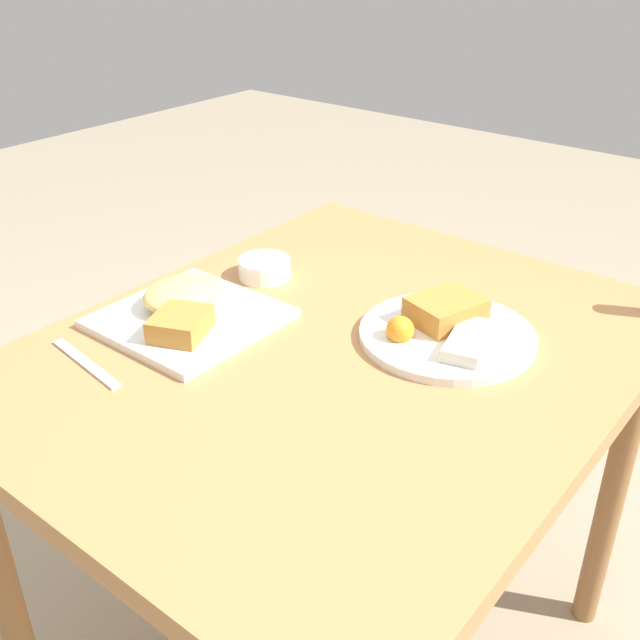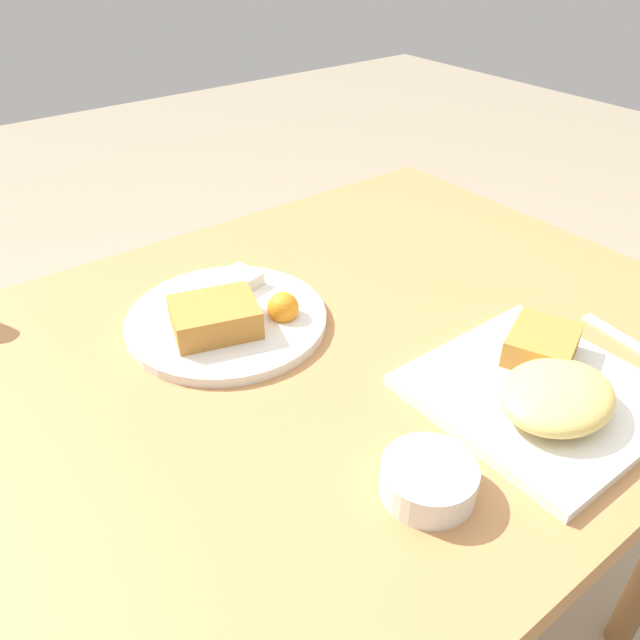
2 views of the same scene
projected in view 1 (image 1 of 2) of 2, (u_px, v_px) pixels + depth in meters
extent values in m
cube|color=#B27A47|center=(338.00, 355.00, 1.17)|extent=(1.01, 0.82, 0.04)
cylinder|color=olive|center=(334.00, 368.00, 1.85)|extent=(0.05, 0.05, 0.73)
cylinder|color=olive|center=(5.00, 592.00, 1.24)|extent=(0.05, 0.05, 0.73)
cylinder|color=olive|center=(614.00, 486.00, 1.47)|extent=(0.05, 0.05, 0.73)
cube|color=white|center=(189.00, 318.00, 1.22)|extent=(0.26, 0.26, 0.01)
ellipsoid|color=#EFCC6B|center=(183.00, 293.00, 1.24)|extent=(0.14, 0.12, 0.04)
cube|color=#B77A33|center=(180.00, 324.00, 1.16)|extent=(0.11, 0.11, 0.04)
cylinder|color=white|center=(447.00, 335.00, 1.18)|extent=(0.28, 0.28, 0.01)
cube|color=#B77A33|center=(446.00, 310.00, 1.19)|extent=(0.13, 0.12, 0.04)
cube|color=beige|center=(469.00, 341.00, 1.13)|extent=(0.13, 0.08, 0.02)
sphere|color=orange|center=(400.00, 330.00, 1.15)|extent=(0.04, 0.04, 0.04)
cylinder|color=white|center=(265.00, 268.00, 1.37)|extent=(0.10, 0.10, 0.04)
cylinder|color=#D1B775|center=(264.00, 260.00, 1.36)|extent=(0.08, 0.08, 0.00)
cube|color=silver|center=(86.00, 363.00, 1.11)|extent=(0.04, 0.18, 0.00)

